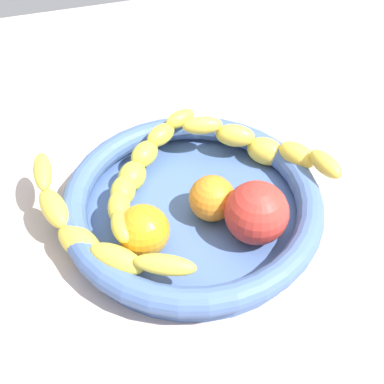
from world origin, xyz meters
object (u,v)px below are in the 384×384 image
object	(u,v)px
banana_draped_left	(139,171)
tomato_red	(257,213)
banana_draped_right	(265,147)
banana_arching_top	(86,231)
orange_front	(212,198)
orange_mid_left	(143,231)
fruit_bowl	(192,205)

from	to	relation	value
banana_draped_left	tomato_red	distance (cm)	15.28
banana_draped_right	banana_arching_top	world-z (taller)	banana_draped_right
banana_arching_top	orange_front	distance (cm)	14.38
orange_mid_left	banana_draped_left	bearing A→B (deg)	-100.63
tomato_red	banana_draped_left	bearing A→B (deg)	-46.75
banana_draped_left	orange_front	size ratio (longest dim) A/B	3.69
banana_draped_right	banana_arching_top	size ratio (longest dim) A/B	0.69
fruit_bowl	tomato_red	distance (cm)	8.35
banana_draped_right	orange_mid_left	distance (cm)	19.58
banana_draped_left	banana_draped_right	distance (cm)	15.91
banana_draped_left	banana_arching_top	bearing A→B (deg)	44.21
fruit_bowl	tomato_red	xyz separation A→B (cm)	(-5.55, 5.63, 2.68)
orange_mid_left	tomato_red	bearing A→B (deg)	171.55
orange_front	orange_mid_left	distance (cm)	8.96
fruit_bowl	orange_mid_left	xyz separation A→B (cm)	(6.65, 3.81, 2.01)
banana_draped_left	orange_mid_left	xyz separation A→B (cm)	(1.75, 9.30, 0.10)
banana_draped_right	orange_mid_left	world-z (taller)	same
banana_draped_left	banana_draped_right	bearing A→B (deg)	177.16
orange_mid_left	tomato_red	distance (cm)	12.35
orange_front	tomato_red	xyz separation A→B (cm)	(-3.59, 4.29, 0.86)
fruit_bowl	orange_mid_left	size ratio (longest dim) A/B	5.30
banana_draped_left	tomato_red	world-z (taller)	tomato_red
banana_arching_top	fruit_bowl	bearing A→B (deg)	-171.66
banana_arching_top	tomato_red	bearing A→B (deg)	168.04
fruit_bowl	banana_draped_left	xyz separation A→B (cm)	(4.90, -5.49, 1.90)
banana_draped_right	banana_arching_top	distance (cm)	24.29
orange_front	banana_draped_right	bearing A→B (deg)	-146.24
fruit_bowl	orange_mid_left	bearing A→B (deg)	29.84
banana_draped_left	orange_mid_left	bearing A→B (deg)	79.37
banana_arching_top	banana_draped_right	bearing A→B (deg)	-164.43
fruit_bowl	orange_front	distance (cm)	2.98
tomato_red	banana_arching_top	bearing A→B (deg)	-11.96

